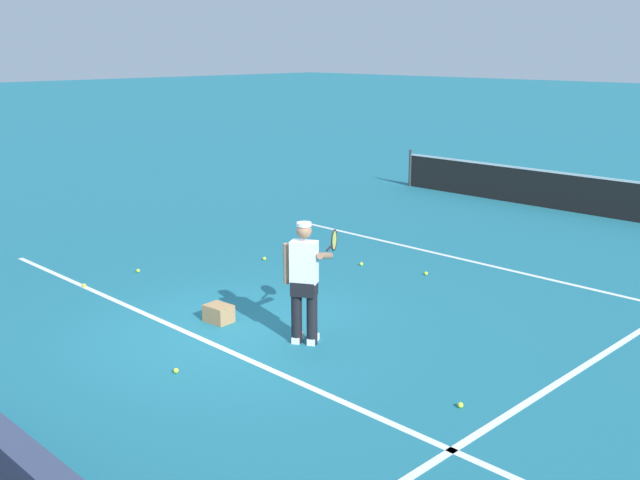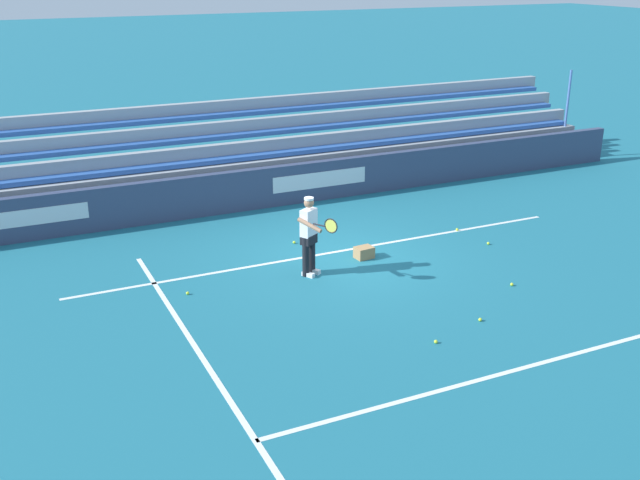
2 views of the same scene
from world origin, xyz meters
The scene contains 15 objects.
ground_plane centered at (0.00, 0.00, 0.00)m, with size 160.00×160.00×0.00m, color #1E6B7F.
court_baseline_white centered at (0.00, -0.50, 0.00)m, with size 12.00×0.10×0.01m, color white.
court_sideline_white centered at (4.11, 4.00, 0.00)m, with size 0.10×12.00×0.01m, color white.
court_service_line_white centered at (0.00, 5.50, 0.00)m, with size 8.22×0.10×0.01m, color white.
back_wall_sponsor_board centered at (0.01, -4.31, 0.55)m, with size 23.52×0.25×1.10m.
bleacher_stand centered at (0.00, -6.14, 0.73)m, with size 22.34×2.40×2.95m.
tennis_player centered at (0.99, 0.45, 0.89)m, with size 0.55×1.07×1.71m.
ball_box_cardboard centered at (-0.51, 0.10, 0.13)m, with size 0.40×0.30×0.26m, color #A87F51.
tennis_ball_far_right centered at (-0.97, 3.80, 0.03)m, with size 0.07×0.07×0.07m, color #CCE533.
tennis_ball_by_box centered at (-3.56, 0.61, 0.03)m, with size 0.07×0.07×0.07m, color #CCE533.
tennis_ball_near_player centered at (0.25, 4.17, 0.03)m, with size 0.07×0.07×0.07m, color #CCE533.
tennis_ball_on_baseline centered at (0.56, -1.40, 0.03)m, with size 0.07×0.07×0.07m, color #CCE533.
tennis_ball_midcourt centered at (-3.46, -0.51, 0.03)m, with size 0.07×0.07×0.07m, color #CCE533.
tennis_ball_far_left centered at (-2.54, 2.76, 0.03)m, with size 0.07×0.07×0.07m, color #CCE533.
tennis_ball_stray_back centered at (3.63, 0.34, 0.03)m, with size 0.07×0.07×0.07m, color #CCE533.
Camera 2 is at (7.03, 13.84, 6.29)m, focal length 42.00 mm.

